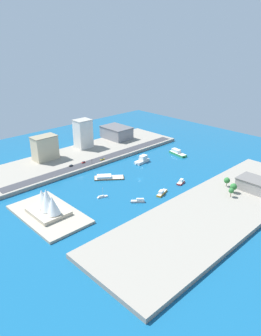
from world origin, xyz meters
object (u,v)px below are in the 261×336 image
(ferry_white_commuter, at_px, (142,160))
(carpark_squat_concrete, at_px, (255,185))
(barge_flat_brown, at_px, (107,177))
(warehouse_low_gray, at_px, (116,132))
(suv_black, at_px, (71,166))
(water_taxi_orange, at_px, (162,193))
(sailboat_small_white, at_px, (102,197))
(pickup_red, at_px, (83,162))
(taxi_yellow_cab, at_px, (102,159))
(traffic_light_waterfront, at_px, (92,161))
(ferry_green_doubledeck, at_px, (177,153))
(office_block_beige, at_px, (45,148))
(yacht_sleek_gray, at_px, (138,201))
(opera_landmark, at_px, (48,204))
(hotel_broad_white, at_px, (83,134))
(tugboat_red, at_px, (181,182))

(ferry_white_commuter, distance_m, carpark_squat_concrete, 124.00)
(barge_flat_brown, xyz_separation_m, warehouse_low_gray, (84.88, -87.99, 10.04))
(barge_flat_brown, height_order, suv_black, suv_black)
(water_taxi_orange, bearing_deg, suv_black, 14.19)
(ferry_white_commuter, bearing_deg, sailboat_small_white, 111.61)
(sailboat_small_white, relative_size, pickup_red, 2.29)
(taxi_yellow_cab, bearing_deg, traffic_light_waterfront, 103.05)
(ferry_green_doubledeck, bearing_deg, office_block_beige, 55.32)
(taxi_yellow_cab, bearing_deg, warehouse_low_gray, -52.65)
(carpark_squat_concrete, bearing_deg, ferry_green_doubledeck, -15.14)
(yacht_sleek_gray, height_order, water_taxi_orange, water_taxi_orange)
(opera_landmark, bearing_deg, ferry_green_doubledeck, -85.08)
(hotel_broad_white, bearing_deg, warehouse_low_gray, -89.65)
(office_block_beige, bearing_deg, barge_flat_brown, -165.44)
(carpark_squat_concrete, bearing_deg, hotel_broad_white, 11.31)
(ferry_green_doubledeck, distance_m, office_block_beige, 152.53)
(yacht_sleek_gray, xyz_separation_m, water_taxi_orange, (-4.19, -25.73, 0.17))
(ferry_white_commuter, bearing_deg, hotel_broad_white, 15.93)
(sailboat_small_white, bearing_deg, hotel_broad_white, -29.13)
(yacht_sleek_gray, xyz_separation_m, carpark_squat_concrete, (-60.95, -86.29, 7.52))
(sailboat_small_white, bearing_deg, pickup_red, -23.93)
(warehouse_low_gray, bearing_deg, tugboat_red, 162.67)
(office_block_beige, relative_size, suv_black, 6.24)
(hotel_broad_white, relative_size, traffic_light_waterfront, 5.33)
(ferry_green_doubledeck, relative_size, warehouse_low_gray, 0.65)
(suv_black, bearing_deg, water_taxi_orange, -165.81)
(yacht_sleek_gray, height_order, traffic_light_waterfront, traffic_light_waterfront)
(traffic_light_waterfront, height_order, opera_landmark, opera_landmark)
(sailboat_small_white, bearing_deg, carpark_squat_concrete, -130.88)
(yacht_sleek_gray, xyz_separation_m, suv_black, (99.28, 0.42, 3.17))
(ferry_green_doubledeck, relative_size, barge_flat_brown, 0.88)
(ferry_white_commuter, distance_m, traffic_light_waterfront, 57.01)
(tugboat_red, height_order, traffic_light_waterfront, traffic_light_waterfront)
(carpark_squat_concrete, bearing_deg, warehouse_low_gray, -3.97)
(tugboat_red, relative_size, traffic_light_waterfront, 1.79)
(yacht_sleek_gray, height_order, opera_landmark, opera_landmark)
(taxi_yellow_cab, bearing_deg, ferry_green_doubledeck, -116.98)
(ferry_white_commuter, height_order, suv_black, ferry_white_commuter)
(suv_black, bearing_deg, taxi_yellow_cab, -103.23)
(office_block_beige, height_order, taxi_yellow_cab, office_block_beige)
(office_block_beige, xyz_separation_m, taxi_yellow_cab, (-45.17, -43.93, -12.60))
(traffic_light_waterfront, bearing_deg, sailboat_small_white, 149.95)
(yacht_sleek_gray, relative_size, barge_flat_brown, 0.37)
(barge_flat_brown, distance_m, office_block_beige, 84.61)
(pickup_red, relative_size, opera_landmark, 0.14)
(ferry_white_commuter, height_order, water_taxi_orange, ferry_white_commuter)
(office_block_beige, distance_m, pickup_red, 46.32)
(sailboat_small_white, height_order, pickup_red, sailboat_small_white)
(carpark_squat_concrete, bearing_deg, pickup_red, 24.26)
(office_block_beige, bearing_deg, carpark_squat_concrete, -154.27)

